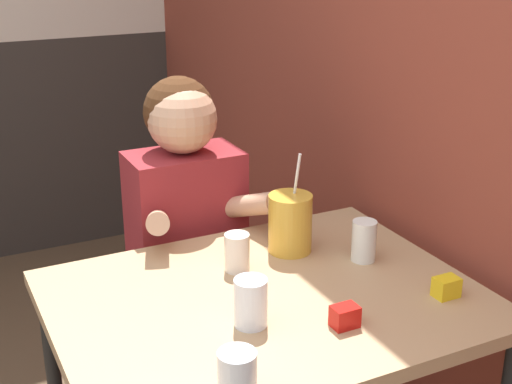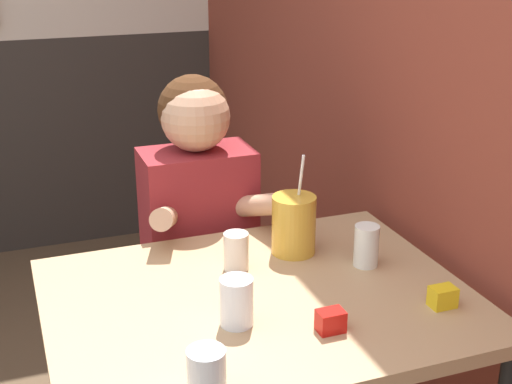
# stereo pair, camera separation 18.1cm
# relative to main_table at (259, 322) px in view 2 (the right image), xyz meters

# --- Properties ---
(brick_wall_right) EXTENTS (0.08, 4.58, 2.70)m
(brick_wall_right) POSITION_rel_main_table_xyz_m (0.58, 0.94, 0.65)
(brick_wall_right) COLOR brown
(brick_wall_right) RESTS_ON ground_plane
(main_table) EXTENTS (1.02, 0.79, 0.78)m
(main_table) POSITION_rel_main_table_xyz_m (0.00, 0.00, 0.00)
(main_table) COLOR tan
(main_table) RESTS_ON ground_plane
(person_seated) EXTENTS (0.42, 0.41, 1.21)m
(person_seated) POSITION_rel_main_table_xyz_m (0.01, 0.56, -0.06)
(person_seated) COLOR maroon
(person_seated) RESTS_ON ground_plane
(cocktail_pitcher) EXTENTS (0.12, 0.12, 0.28)m
(cocktail_pitcher) POSITION_rel_main_table_xyz_m (0.17, 0.20, 0.15)
(cocktail_pitcher) COLOR gold
(cocktail_pitcher) RESTS_ON main_table
(glass_near_pitcher) EXTENTS (0.08, 0.08, 0.11)m
(glass_near_pitcher) POSITION_rel_main_table_xyz_m (-0.09, -0.10, 0.13)
(glass_near_pitcher) COLOR silver
(glass_near_pitcher) RESTS_ON main_table
(glass_center) EXTENTS (0.07, 0.07, 0.11)m
(glass_center) POSITION_rel_main_table_xyz_m (0.32, 0.06, 0.13)
(glass_center) COLOR silver
(glass_center) RESTS_ON main_table
(glass_far_side) EXTENTS (0.07, 0.07, 0.10)m
(glass_far_side) POSITION_rel_main_table_xyz_m (-0.01, 0.16, 0.12)
(glass_far_side) COLOR silver
(glass_far_side) RESTS_ON main_table
(glass_by_brick) EXTENTS (0.08, 0.08, 0.09)m
(glass_by_brick) POSITION_rel_main_table_xyz_m (-0.23, -0.32, 0.12)
(glass_by_brick) COLOR silver
(glass_by_brick) RESTS_ON main_table
(condiment_ketchup) EXTENTS (0.06, 0.04, 0.05)m
(condiment_ketchup) POSITION_rel_main_table_xyz_m (0.09, -0.20, 0.10)
(condiment_ketchup) COLOR #B7140F
(condiment_ketchup) RESTS_ON main_table
(condiment_mustard) EXTENTS (0.06, 0.04, 0.05)m
(condiment_mustard) POSITION_rel_main_table_xyz_m (0.39, -0.20, 0.10)
(condiment_mustard) COLOR yellow
(condiment_mustard) RESTS_ON main_table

